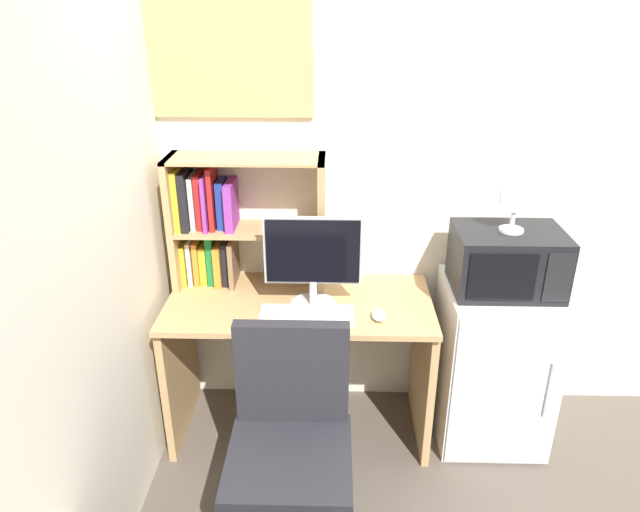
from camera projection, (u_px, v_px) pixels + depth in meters
wall_back at (571, 175)px, 2.80m from camera, size 6.40×0.04×2.60m
desk at (300, 342)px, 2.85m from camera, size 1.27×0.61×0.76m
hutch_bookshelf at (225, 221)px, 2.81m from camera, size 0.74×0.25×0.65m
monitor at (313, 259)px, 2.61m from camera, size 0.45×0.22×0.45m
keyboard at (307, 315)px, 2.62m from camera, size 0.43×0.16×0.02m
computer_mouse at (379, 315)px, 2.60m from camera, size 0.07×0.11×0.03m
mini_fridge at (492, 362)px, 2.89m from camera, size 0.52×0.54×0.83m
microwave at (507, 261)px, 2.66m from camera, size 0.49×0.36×0.29m
desk_fan at (516, 203)px, 2.54m from camera, size 0.14×0.11×0.24m
desk_chair at (291, 461)px, 2.29m from camera, size 0.55×0.55×0.94m
wall_corkboard at (226, 59)px, 2.59m from camera, size 0.78×0.02×0.51m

